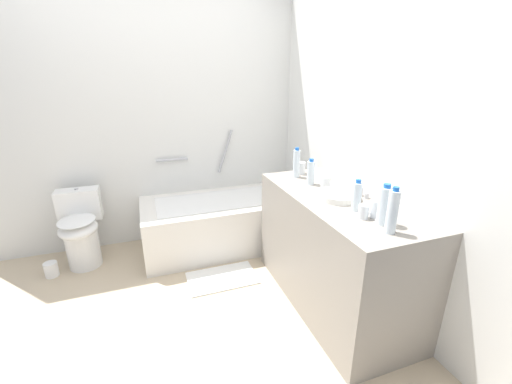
% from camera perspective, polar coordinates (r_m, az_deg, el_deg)
% --- Properties ---
extents(ground_plane, '(3.95, 3.95, 0.00)m').
position_cam_1_polar(ground_plane, '(2.55, -13.89, -21.28)').
color(ground_plane, '#C1AD8E').
extents(wall_back_tiled, '(3.35, 0.10, 2.46)m').
position_cam_1_polar(wall_back_tiled, '(3.39, -18.39, 11.70)').
color(wall_back_tiled, silver).
rests_on(wall_back_tiled, ground_plane).
extents(wall_right_mirror, '(0.10, 3.15, 2.46)m').
position_cam_1_polar(wall_right_mirror, '(2.56, 20.08, 9.20)').
color(wall_right_mirror, silver).
rests_on(wall_right_mirror, ground_plane).
extents(bathtub, '(1.61, 0.77, 1.13)m').
position_cam_1_polar(bathtub, '(3.31, -5.59, -5.01)').
color(bathtub, silver).
rests_on(bathtub, ground_plane).
extents(toilet, '(0.37, 0.50, 0.69)m').
position_cam_1_polar(toilet, '(3.33, -28.74, -5.92)').
color(toilet, white).
rests_on(toilet, ground_plane).
extents(vanity_counter, '(0.62, 1.41, 0.86)m').
position_cam_1_polar(vanity_counter, '(2.49, 13.69, -10.10)').
color(vanity_counter, gray).
rests_on(vanity_counter, ground_plane).
extents(sink_basin, '(0.29, 0.29, 0.04)m').
position_cam_1_polar(sink_basin, '(2.27, 14.50, -0.63)').
color(sink_basin, white).
rests_on(sink_basin, vanity_counter).
extents(sink_faucet, '(0.11, 0.15, 0.07)m').
position_cam_1_polar(sink_faucet, '(2.36, 18.03, 0.10)').
color(sink_faucet, silver).
rests_on(sink_faucet, vanity_counter).
extents(water_bottle_0, '(0.06, 0.06, 0.25)m').
position_cam_1_polar(water_bottle_0, '(2.67, 7.21, 5.07)').
color(water_bottle_0, silver).
rests_on(water_bottle_0, vanity_counter).
extents(water_bottle_1, '(0.07, 0.07, 0.24)m').
position_cam_1_polar(water_bottle_1, '(1.92, 21.88, -2.26)').
color(water_bottle_1, silver).
rests_on(water_bottle_1, vanity_counter).
extents(water_bottle_2, '(0.06, 0.06, 0.20)m').
position_cam_1_polar(water_bottle_2, '(2.50, 9.72, 3.42)').
color(water_bottle_2, silver).
rests_on(water_bottle_2, vanity_counter).
extents(water_bottle_3, '(0.06, 0.06, 0.20)m').
position_cam_1_polar(water_bottle_3, '(2.07, 17.50, -0.74)').
color(water_bottle_3, silver).
rests_on(water_bottle_3, vanity_counter).
extents(water_bottle_4, '(0.06, 0.06, 0.26)m').
position_cam_1_polar(water_bottle_4, '(1.82, 23.12, -3.24)').
color(water_bottle_4, silver).
rests_on(water_bottle_4, vanity_counter).
extents(drinking_glass_0, '(0.08, 0.08, 0.10)m').
position_cam_1_polar(drinking_glass_0, '(2.78, 7.99, 4.26)').
color(drinking_glass_0, white).
rests_on(drinking_glass_0, vanity_counter).
extents(drinking_glass_1, '(0.08, 0.08, 0.10)m').
position_cam_1_polar(drinking_glass_1, '(2.03, 20.70, -2.81)').
color(drinking_glass_1, white).
rests_on(drinking_glass_1, vanity_counter).
extents(drinking_glass_2, '(0.06, 0.06, 0.08)m').
position_cam_1_polar(drinking_glass_2, '(1.98, 18.56, -3.33)').
color(drinking_glass_2, white).
rests_on(drinking_glass_2, vanity_counter).
extents(drinking_glass_3, '(0.07, 0.07, 0.08)m').
position_cam_1_polar(drinking_glass_3, '(2.48, 12.29, 1.77)').
color(drinking_glass_3, white).
rests_on(drinking_glass_3, vanity_counter).
extents(bath_mat, '(0.59, 0.36, 0.01)m').
position_cam_1_polar(bath_mat, '(2.89, -6.03, -14.96)').
color(bath_mat, white).
rests_on(bath_mat, ground_plane).
extents(toilet_paper_roll, '(0.11, 0.11, 0.13)m').
position_cam_1_polar(toilet_paper_roll, '(3.39, -32.63, -11.52)').
color(toilet_paper_roll, white).
rests_on(toilet_paper_roll, ground_plane).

